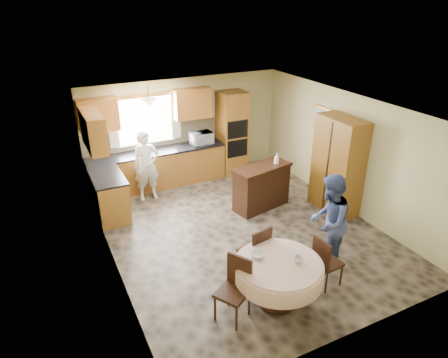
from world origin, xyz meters
TOP-DOWN VIEW (x-y plane):
  - floor at (0.00, 0.00)m, footprint 5.00×6.00m
  - ceiling at (0.00, 0.00)m, footprint 5.00×6.00m
  - wall_back at (0.00, 3.00)m, footprint 5.00×0.02m
  - wall_front at (0.00, -3.00)m, footprint 5.00×0.02m
  - wall_left at (-2.50, 0.00)m, footprint 0.02×6.00m
  - wall_right at (2.50, 0.00)m, footprint 0.02×6.00m
  - window at (-1.00, 2.98)m, footprint 1.40×0.03m
  - curtain_left at (-1.75, 2.93)m, footprint 0.22×0.02m
  - curtain_right at (-0.25, 2.93)m, footprint 0.22×0.02m
  - base_cab_back at (-0.85, 2.70)m, footprint 3.30×0.60m
  - counter_back at (-0.85, 2.70)m, footprint 3.30×0.64m
  - base_cab_left at (-2.20, 1.80)m, footprint 0.60×1.20m
  - counter_left at (-2.20, 1.80)m, footprint 0.64×1.20m
  - backsplash at (-0.85, 2.99)m, footprint 3.30×0.02m
  - wall_cab_left at (-2.05, 2.83)m, footprint 0.85×0.33m
  - wall_cab_right at (0.15, 2.83)m, footprint 0.90×0.33m
  - wall_cab_side at (-2.33, 1.80)m, footprint 0.33×1.20m
  - oven_tower at (1.15, 2.69)m, footprint 0.66×0.62m
  - oven_upper at (1.15, 2.38)m, footprint 0.56×0.01m
  - oven_lower at (1.15, 2.38)m, footprint 0.56×0.01m
  - pendant at (-1.00, 2.50)m, footprint 0.36×0.36m
  - sideboard at (0.84, 0.67)m, footprint 1.37×0.78m
  - space_heater at (2.20, -0.04)m, footprint 0.51×0.42m
  - cupboard at (2.22, -0.08)m, footprint 0.54×1.08m
  - dining_table at (-0.49, -2.00)m, footprint 1.32×1.32m
  - chair_left at (-1.18, -1.95)m, footprint 0.58×0.58m
  - chair_back at (-0.45, -1.33)m, footprint 0.48×0.48m
  - chair_right at (0.39, -2.00)m, footprint 0.42×0.42m
  - framed_picture at (2.47, 0.88)m, footprint 0.06×0.59m
  - microwave at (0.29, 2.65)m, footprint 0.56×0.40m
  - person_sink at (-1.26, 2.18)m, footprint 0.60×0.40m
  - person_dining at (0.80, -1.54)m, footprint 1.04×1.01m
  - bowl_sideboard at (0.53, 0.67)m, footprint 0.24×0.24m
  - bottle_sideboard at (1.19, 0.67)m, footprint 0.12×0.12m
  - cup_table at (-0.24, -2.13)m, footprint 0.16×0.16m
  - bowl_table at (-0.71, -1.76)m, footprint 0.26×0.26m

SIDE VIEW (x-z plane):
  - floor at x=0.00m, z-range -0.01..0.01m
  - space_heater at x=2.20m, z-range 0.00..0.61m
  - base_cab_back at x=-0.85m, z-range 0.00..0.88m
  - base_cab_left at x=-2.20m, z-range 0.00..0.88m
  - sideboard at x=0.84m, z-range 0.00..0.92m
  - chair_right at x=0.39m, z-range 0.05..0.94m
  - chair_back at x=-0.45m, z-range 0.05..1.01m
  - chair_left at x=-1.18m, z-range 0.05..1.02m
  - dining_table at x=-0.49m, z-range 0.21..0.96m
  - oven_lower at x=1.15m, z-range 0.53..0.97m
  - bowl_table at x=-0.71m, z-range 0.75..0.81m
  - cup_table at x=-0.24m, z-range 0.75..0.85m
  - person_sink at x=-1.26m, z-range 0.00..1.60m
  - person_dining at x=0.80m, z-range 0.00..1.68m
  - counter_back at x=-0.85m, z-range 0.88..0.92m
  - counter_left at x=-2.20m, z-range 0.88..0.92m
  - bowl_sideboard at x=0.53m, z-range 0.92..0.97m
  - cupboard at x=2.22m, z-range 0.00..2.06m
  - oven_tower at x=1.15m, z-range 0.00..2.12m
  - bottle_sideboard at x=1.19m, z-range 0.92..1.21m
  - microwave at x=0.29m, z-range 0.92..1.21m
  - backsplash at x=-0.85m, z-range 0.90..1.46m
  - wall_back at x=0.00m, z-range 0.00..2.50m
  - wall_front at x=0.00m, z-range 0.00..2.50m
  - wall_left at x=-2.50m, z-range 0.00..2.50m
  - wall_right at x=2.50m, z-range 0.00..2.50m
  - oven_upper at x=1.15m, z-range 1.02..1.48m
  - window at x=-1.00m, z-range 1.05..2.15m
  - curtain_left at x=-1.75m, z-range 1.08..2.22m
  - curtain_right at x=-0.25m, z-range 1.08..2.22m
  - framed_picture at x=2.47m, z-range 1.55..2.03m
  - wall_cab_left at x=-2.05m, z-range 1.55..2.27m
  - wall_cab_right at x=0.15m, z-range 1.55..2.27m
  - wall_cab_side at x=-2.33m, z-range 1.55..2.27m
  - pendant at x=-1.00m, z-range 2.03..2.21m
  - ceiling at x=0.00m, z-range 2.50..2.50m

